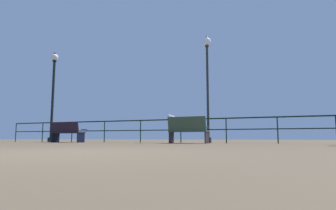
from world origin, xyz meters
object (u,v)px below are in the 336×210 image
(lamppost_left, at_px, (53,89))
(lamppost_center, at_px, (207,74))
(seagull_on_rail, at_px, (171,117))
(bench_far_left, at_px, (67,131))
(bench_near_left, at_px, (188,129))

(lamppost_left, xyz_separation_m, lamppost_center, (8.11, 0.00, 0.09))
(seagull_on_rail, bearing_deg, lamppost_left, 178.57)
(bench_far_left, distance_m, lamppost_center, 6.70)
(bench_near_left, bearing_deg, bench_far_left, 179.98)
(bench_near_left, height_order, lamppost_left, lamppost_left)
(lamppost_center, distance_m, seagull_on_rail, 2.31)
(bench_near_left, relative_size, lamppost_center, 0.34)
(seagull_on_rail, bearing_deg, lamppost_center, 6.14)
(lamppost_center, bearing_deg, seagull_on_rail, -173.86)
(bench_near_left, distance_m, lamppost_center, 2.54)
(bench_near_left, bearing_deg, lamppost_left, 172.18)
(bench_far_left, bearing_deg, bench_near_left, -0.02)
(bench_near_left, height_order, seagull_on_rail, seagull_on_rail)
(bench_far_left, height_order, lamppost_left, lamppost_left)
(lamppost_left, height_order, lamppost_center, lamppost_left)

